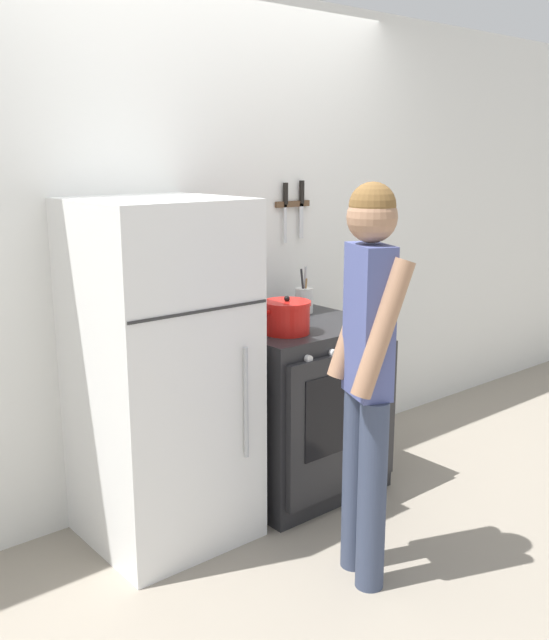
% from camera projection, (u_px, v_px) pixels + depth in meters
% --- Properties ---
extents(ground_plane, '(14.00, 14.00, 0.00)m').
position_uv_depth(ground_plane, '(212.00, 478.00, 3.93)').
color(ground_plane, gray).
extents(wall_back, '(10.00, 0.06, 2.55)m').
position_uv_depth(wall_back, '(203.00, 247.00, 3.66)').
color(wall_back, silver).
rests_on(wall_back, ground_plane).
extents(refrigerator, '(0.68, 0.69, 1.56)m').
position_uv_depth(refrigerator, '(161.00, 374.00, 3.20)').
color(refrigerator, white).
rests_on(refrigerator, ground_plane).
extents(stove_range, '(0.78, 0.73, 0.90)m').
position_uv_depth(stove_range, '(298.00, 405.00, 3.74)').
color(stove_range, '#232326').
rests_on(stove_range, ground_plane).
extents(dutch_oven_pot, '(0.28, 0.23, 0.18)m').
position_uv_depth(dutch_oven_pot, '(287.00, 317.00, 3.42)').
color(dutch_oven_pot, red).
rests_on(dutch_oven_pot, stove_range).
extents(tea_kettle, '(0.23, 0.19, 0.25)m').
position_uv_depth(tea_kettle, '(253.00, 308.00, 3.64)').
color(tea_kettle, silver).
rests_on(tea_kettle, stove_range).
extents(utensil_jar, '(0.10, 0.10, 0.26)m').
position_uv_depth(utensil_jar, '(304.00, 300.00, 3.87)').
color(utensil_jar, silver).
rests_on(utensil_jar, stove_range).
extents(person, '(0.35, 0.40, 1.64)m').
position_uv_depth(person, '(368.00, 363.00, 2.81)').
color(person, '#38425B').
rests_on(person, ground_plane).
extents(wall_knife_strip, '(0.24, 0.03, 0.34)m').
position_uv_depth(wall_knife_strip, '(293.00, 203.00, 3.94)').
color(wall_knife_strip, brown).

